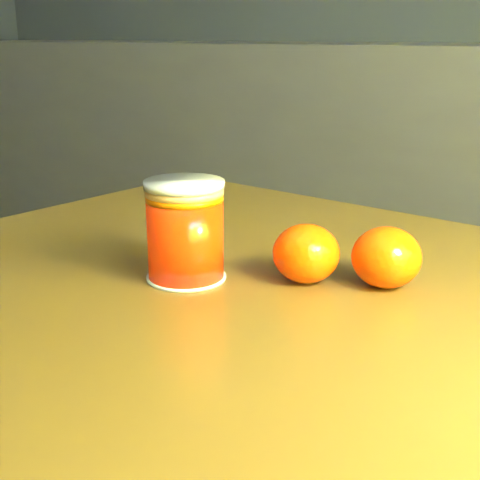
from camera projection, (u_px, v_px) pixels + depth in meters
The scene contains 5 objects.
kitchen_counter at pixel (293, 198), 2.01m from camera, with size 3.15×0.60×0.90m, color #4B4B50.
table at pixel (316, 390), 0.61m from camera, with size 0.95×0.68×0.70m.
juice_glass at pixel (185, 231), 0.63m from camera, with size 0.07×0.07×0.09m.
orange_front at pixel (306, 253), 0.62m from camera, with size 0.06×0.06×0.06m, color #FA4B05.
orange_back at pixel (386, 257), 0.61m from camera, with size 0.06×0.06×0.06m, color #FA4B05.
Camera 1 is at (1.07, -0.20, 0.92)m, focal length 50.00 mm.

